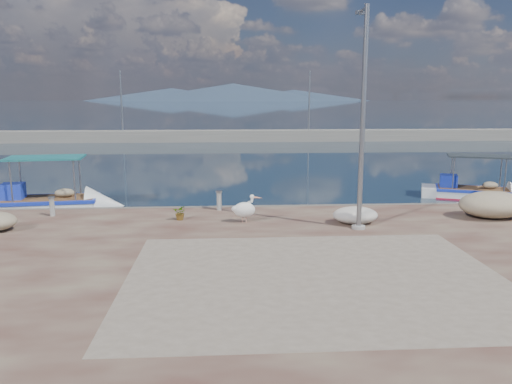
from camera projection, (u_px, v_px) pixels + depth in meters
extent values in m
plane|color=#162635|center=(264.00, 259.00, 14.85)|extent=(1400.00, 1400.00, 0.00)
cube|color=#45211E|center=(290.00, 352.00, 8.92)|extent=(44.00, 22.00, 0.50)
cube|color=gray|center=(315.00, 278.00, 11.88)|extent=(9.00, 7.00, 0.01)
cube|color=gray|center=(235.00, 136.00, 53.95)|extent=(120.00, 2.20, 1.20)
cylinder|color=gray|center=(121.00, 104.00, 52.59)|extent=(0.16, 0.16, 7.00)
cylinder|color=gray|center=(309.00, 104.00, 53.80)|extent=(0.16, 0.16, 7.00)
cone|color=#28384C|center=(171.00, 94.00, 646.35)|extent=(220.00, 220.00, 16.00)
cone|color=#28384C|center=(233.00, 92.00, 650.64)|extent=(280.00, 280.00, 22.00)
cone|color=#28384C|center=(294.00, 95.00, 656.24)|extent=(200.00, 200.00, 14.00)
cube|color=white|center=(49.00, 209.00, 21.18)|extent=(5.72, 2.46, 0.91)
cube|color=#1C32B9|center=(48.00, 199.00, 21.10)|extent=(4.19, 2.33, 0.13)
cube|color=#AF152E|center=(49.00, 210.00, 21.19)|extent=(4.19, 2.31, 0.11)
cube|color=#1C32B9|center=(13.00, 191.00, 20.79)|extent=(0.96, 0.96, 0.67)
cube|color=#17575C|center=(45.00, 158.00, 20.77)|extent=(3.23, 2.07, 0.08)
cube|color=white|center=(475.00, 197.00, 23.71)|extent=(5.25, 3.31, 0.82)
cube|color=#1C32B9|center=(476.00, 189.00, 23.64)|extent=(3.96, 2.86, 0.12)
cube|color=#AF152E|center=(475.00, 198.00, 23.72)|extent=(3.95, 2.84, 0.10)
cube|color=#1C32B9|center=(448.00, 181.00, 23.94)|extent=(1.00, 1.00, 0.60)
cube|color=#21272B|center=(479.00, 156.00, 23.34)|extent=(3.12, 2.43, 0.07)
cylinder|color=tan|center=(243.00, 219.00, 17.11)|extent=(0.03, 0.03, 0.25)
cylinder|color=tan|center=(246.00, 219.00, 17.12)|extent=(0.03, 0.03, 0.25)
ellipsoid|color=silver|center=(244.00, 210.00, 17.05)|extent=(0.74, 0.46, 0.53)
cylinder|color=silver|center=(251.00, 202.00, 17.02)|extent=(0.17, 0.10, 0.45)
sphere|color=silver|center=(252.00, 197.00, 16.98)|extent=(0.15, 0.15, 0.15)
cone|color=#FF8C63|center=(257.00, 198.00, 17.00)|extent=(0.36, 0.08, 0.11)
cylinder|color=gray|center=(363.00, 121.00, 15.67)|extent=(0.16, 0.16, 7.00)
cylinder|color=gray|center=(358.00, 227.00, 16.32)|extent=(0.44, 0.44, 0.10)
cube|color=gray|center=(361.00, 13.00, 15.68)|extent=(0.35, 0.18, 0.12)
cylinder|color=gray|center=(219.00, 201.00, 18.94)|extent=(0.19, 0.19, 0.72)
cylinder|color=gray|center=(219.00, 191.00, 18.88)|extent=(0.25, 0.25, 0.06)
cylinder|color=gray|center=(52.00, 207.00, 17.99)|extent=(0.17, 0.17, 0.68)
cylinder|color=gray|center=(51.00, 198.00, 17.92)|extent=(0.23, 0.23, 0.06)
imported|color=#33722D|center=(180.00, 212.00, 17.42)|extent=(0.57, 0.53, 0.53)
ellipsoid|color=silver|center=(355.00, 215.00, 16.95)|extent=(1.53, 1.15, 0.57)
ellipsoid|color=#C3B291|center=(493.00, 205.00, 17.74)|extent=(2.40, 1.72, 0.94)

